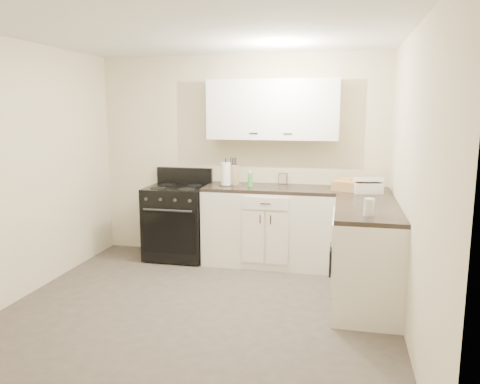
% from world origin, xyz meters
% --- Properties ---
extents(floor, '(3.60, 3.60, 0.00)m').
position_xyz_m(floor, '(0.00, 0.00, 0.00)').
color(floor, '#473F38').
rests_on(floor, ground).
extents(ceiling, '(3.60, 3.60, 0.00)m').
position_xyz_m(ceiling, '(0.00, 0.00, 2.50)').
color(ceiling, white).
rests_on(ceiling, wall_back).
extents(wall_back, '(3.60, 0.00, 3.60)m').
position_xyz_m(wall_back, '(0.00, 1.80, 1.25)').
color(wall_back, beige).
rests_on(wall_back, ground).
extents(wall_right, '(0.00, 3.60, 3.60)m').
position_xyz_m(wall_right, '(1.80, 0.00, 1.25)').
color(wall_right, beige).
rests_on(wall_right, ground).
extents(wall_left, '(0.00, 3.60, 3.60)m').
position_xyz_m(wall_left, '(-1.80, 0.00, 1.25)').
color(wall_left, beige).
rests_on(wall_left, ground).
extents(wall_front, '(3.60, 0.00, 3.60)m').
position_xyz_m(wall_front, '(0.00, -1.80, 1.25)').
color(wall_front, beige).
rests_on(wall_front, ground).
extents(base_cabinets_back, '(1.55, 0.60, 0.90)m').
position_xyz_m(base_cabinets_back, '(0.43, 1.50, 0.45)').
color(base_cabinets_back, white).
rests_on(base_cabinets_back, floor).
extents(base_cabinets_right, '(0.60, 1.90, 0.90)m').
position_xyz_m(base_cabinets_right, '(1.50, 0.85, 0.45)').
color(base_cabinets_right, white).
rests_on(base_cabinets_right, floor).
extents(countertop_back, '(1.55, 0.60, 0.04)m').
position_xyz_m(countertop_back, '(0.43, 1.50, 0.92)').
color(countertop_back, black).
rests_on(countertop_back, base_cabinets_back).
extents(countertop_right, '(0.60, 1.90, 0.04)m').
position_xyz_m(countertop_right, '(1.50, 0.85, 0.92)').
color(countertop_right, black).
rests_on(countertop_right, base_cabinets_right).
extents(upper_cabinets, '(1.55, 0.30, 0.70)m').
position_xyz_m(upper_cabinets, '(0.43, 1.65, 1.84)').
color(upper_cabinets, white).
rests_on(upper_cabinets, wall_back).
extents(stove, '(0.73, 0.63, 0.89)m').
position_xyz_m(stove, '(-0.73, 1.48, 0.46)').
color(stove, black).
rests_on(stove, floor).
extents(knife_block, '(0.14, 0.13, 0.24)m').
position_xyz_m(knife_block, '(-0.04, 1.56, 1.06)').
color(knife_block, tan).
rests_on(knife_block, countertop_back).
extents(paper_towel, '(0.12, 0.12, 0.28)m').
position_xyz_m(paper_towel, '(-0.11, 1.47, 1.08)').
color(paper_towel, white).
rests_on(paper_towel, countertop_back).
extents(soap_bottle, '(0.07, 0.07, 0.17)m').
position_xyz_m(soap_bottle, '(0.19, 1.46, 1.02)').
color(soap_bottle, green).
rests_on(soap_bottle, countertop_back).
extents(picture_frame, '(0.11, 0.04, 0.13)m').
position_xyz_m(picture_frame, '(0.54, 1.76, 1.01)').
color(picture_frame, black).
rests_on(picture_frame, countertop_back).
extents(wicker_basket, '(0.38, 0.31, 0.11)m').
position_xyz_m(wicker_basket, '(1.33, 1.43, 1.00)').
color(wicker_basket, tan).
rests_on(wicker_basket, countertop_right).
extents(countertop_grill, '(0.34, 0.33, 0.11)m').
position_xyz_m(countertop_grill, '(1.53, 1.38, 1.00)').
color(countertop_grill, white).
rests_on(countertop_grill, countertop_right).
extents(glass_jar, '(0.09, 0.09, 0.15)m').
position_xyz_m(glass_jar, '(1.49, 0.17, 1.02)').
color(glass_jar, silver).
rests_on(glass_jar, countertop_right).
extents(oven_mitt_near, '(0.02, 0.14, 0.24)m').
position_xyz_m(oven_mitt_near, '(1.18, 0.22, 0.48)').
color(oven_mitt_near, black).
rests_on(oven_mitt_near, base_cabinets_right).
extents(oven_mitt_far, '(0.02, 0.16, 0.28)m').
position_xyz_m(oven_mitt_far, '(1.18, 0.52, 0.42)').
color(oven_mitt_far, black).
rests_on(oven_mitt_far, base_cabinets_right).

